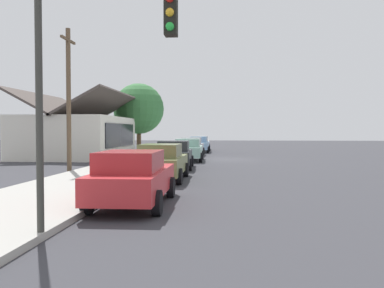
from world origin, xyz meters
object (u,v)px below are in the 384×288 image
Objects in this scene: car_charcoal at (174,154)px; car_ivory at (200,143)px; utility_pole_wooden at (69,97)px; car_silver at (192,146)px; shade_tree at (139,109)px; car_skyblue at (199,144)px; fire_hydrant_red at (119,172)px; car_olive at (162,162)px; car_seafoam at (188,150)px; traffic_light_main at (92,61)px; car_cherry at (133,178)px.

car_ivory is at bearing -2.82° from car_charcoal.
utility_pole_wooden is at bearing 166.89° from car_ivory.
car_silver is at bearing -2.79° from car_charcoal.
shade_tree is at bearing 137.86° from car_ivory.
fire_hydrant_red is at bearing 176.37° from car_skyblue.
car_ivory is at bearing -0.05° from car_olive.
car_charcoal is 0.60× the size of utility_pole_wooden.
car_silver is at bearing 0.19° from car_olive.
car_charcoal and car_seafoam have the same top height.
car_charcoal is at bearing -161.13° from shade_tree.
fire_hydrant_red is (-7.01, 1.32, -0.32)m from car_charcoal.
car_olive is at bearing 1.06° from traffic_light_main.
traffic_light_main is at bearing 179.41° from car_ivory.
utility_pole_wooden is at bearing -179.06° from shade_tree.
car_seafoam is at bearing -34.84° from utility_pole_wooden.
shade_tree is at bearing 0.94° from utility_pole_wooden.
car_skyblue is 0.71× the size of shade_tree.
traffic_light_main is 0.69× the size of utility_pole_wooden.
traffic_light_main reaches higher than car_charcoal.
car_silver is (23.23, 0.27, -0.00)m from car_cherry.
car_ivory is at bearing -0.36° from car_cherry.
shade_tree is 24.16m from fire_hydrant_red.
traffic_light_main is at bearing -179.68° from car_cherry.
fire_hydrant_red is at bearing 18.95° from car_cherry.
car_cherry and car_ivory have the same top height.
car_cherry is 6.49× the size of fire_hydrant_red.
car_seafoam is 10.24m from utility_pole_wooden.
fire_hydrant_red is (8.17, 1.66, -2.99)m from traffic_light_main.
car_skyblue is 6.78× the size of fire_hydrant_red.
fire_hydrant_red is (-23.46, -4.31, -3.81)m from shade_tree.
car_olive and car_charcoal have the same top height.
car_silver is 0.67× the size of shade_tree.
car_charcoal is at bearing 1.29° from traffic_light_main.
shade_tree is 18.57m from utility_pole_wooden.
traffic_light_main is 7.32× the size of fire_hydrant_red.
car_silver is 6.41× the size of fire_hydrant_red.
utility_pole_wooden is (-8.01, 5.57, 3.11)m from car_seafoam.
shade_tree is at bearing 10.40° from fire_hydrant_red.
car_olive is 7.17m from utility_pole_wooden.
car_olive is 0.98× the size of car_seafoam.
traffic_light_main is at bearing -179.81° from car_skyblue.
car_charcoal is 22.93m from car_ivory.
utility_pole_wooden is (13.08, 5.66, 0.44)m from traffic_light_main.
car_seafoam is (11.42, -0.09, 0.00)m from car_olive.
car_ivory is 29.98m from fire_hydrant_red.
car_skyblue is 32.81m from traffic_light_main.
car_olive is 28.45m from car_ivory.
car_silver is at bearing -20.96° from utility_pole_wooden.
car_charcoal is 0.86× the size of traffic_light_main.
car_olive is 1.03× the size of car_ivory.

